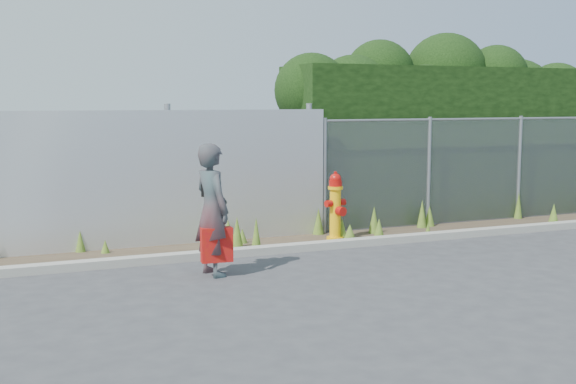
# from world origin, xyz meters

# --- Properties ---
(ground) EXTENTS (80.00, 80.00, 0.00)m
(ground) POSITION_xyz_m (0.00, 0.00, 0.00)
(ground) COLOR #38383A
(ground) RESTS_ON ground
(curb) EXTENTS (16.00, 0.22, 0.12)m
(curb) POSITION_xyz_m (0.00, 1.80, 0.06)
(curb) COLOR gray
(curb) RESTS_ON ground
(weed_strip) EXTENTS (16.00, 1.23, 0.54)m
(weed_strip) POSITION_xyz_m (0.57, 2.47, 0.13)
(weed_strip) COLOR #423426
(weed_strip) RESTS_ON ground
(corrugated_fence) EXTENTS (8.50, 0.21, 2.30)m
(corrugated_fence) POSITION_xyz_m (-3.25, 3.01, 1.10)
(corrugated_fence) COLOR silver
(corrugated_fence) RESTS_ON ground
(chainlink_fence) EXTENTS (6.50, 0.07, 2.05)m
(chainlink_fence) POSITION_xyz_m (4.25, 3.00, 1.03)
(chainlink_fence) COLOR gray
(chainlink_fence) RESTS_ON ground
(hedge) EXTENTS (7.60, 1.88, 3.73)m
(hedge) POSITION_xyz_m (4.40, 4.05, 1.97)
(hedge) COLOR black
(hedge) RESTS_ON ground
(fire_hydrant) EXTENTS (0.39, 0.35, 1.17)m
(fire_hydrant) POSITION_xyz_m (0.96, 2.36, 0.57)
(fire_hydrant) COLOR yellow
(fire_hydrant) RESTS_ON ground
(woman) EXTENTS (0.56, 0.73, 1.79)m
(woman) POSITION_xyz_m (-1.64, 0.81, 0.89)
(woman) COLOR #0F5E61
(woman) RESTS_ON ground
(red_tote_bag) EXTENTS (0.42, 0.15, 0.55)m
(red_tote_bag) POSITION_xyz_m (-1.63, 0.67, 0.44)
(red_tote_bag) COLOR #AC0912
(black_shoulder_bag) EXTENTS (0.26, 0.11, 0.20)m
(black_shoulder_bag) POSITION_xyz_m (-1.59, 1.02, 1.15)
(black_shoulder_bag) COLOR black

